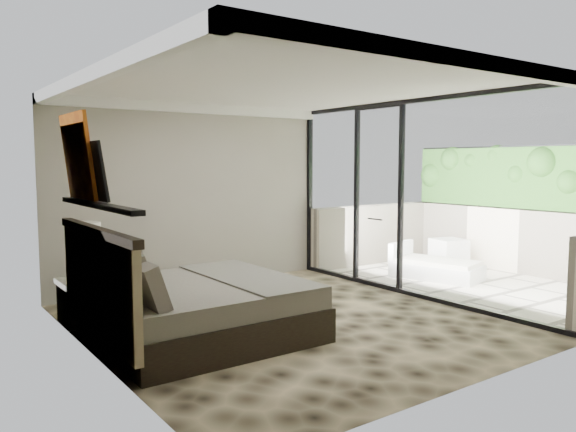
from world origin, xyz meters
TOP-DOWN VIEW (x-y plane):
  - floor at (0.00, 0.00)m, footprint 5.00×5.00m
  - ceiling at (0.00, 0.00)m, footprint 4.50×5.00m
  - back_wall at (0.00, 2.49)m, footprint 4.50×0.02m
  - left_wall at (-2.24, 0.00)m, footprint 0.02×5.00m
  - glass_wall at (2.25, 0.00)m, footprint 0.08×5.00m
  - terrace_slab at (3.75, 0.00)m, footprint 3.00×5.00m
  - parapet_far at (5.10, 0.00)m, footprint 0.30×5.00m
  - foliage_hedge at (5.10, 0.00)m, footprint 0.36×4.60m
  - picture_ledge at (-2.18, 0.10)m, footprint 0.12×2.20m
  - bed at (-1.21, 0.09)m, footprint 2.22×2.14m
  - nightstand at (-1.98, 1.41)m, footprint 0.66×0.66m
  - table_lamp at (-1.97, 1.35)m, footprint 0.38×0.38m
  - abstract_canvas at (-2.19, 0.68)m, footprint 0.13×0.90m
  - framed_print at (-2.14, 0.25)m, footprint 0.11×0.50m
  - ottoman at (4.42, 1.14)m, footprint 0.63×0.63m
  - lounger at (3.48, 0.68)m, footprint 1.05×1.55m

SIDE VIEW (x-z plane):
  - terrace_slab at x=3.75m, z-range -0.12..0.00m
  - floor at x=0.00m, z-range 0.00..0.00m
  - lounger at x=3.48m, z-range -0.10..0.45m
  - ottoman at x=4.42m, z-range 0.00..0.53m
  - nightstand at x=-1.98m, z-range 0.00..0.56m
  - bed at x=-1.21m, z-range -0.25..0.97m
  - parapet_far at x=5.10m, z-range 0.00..1.10m
  - table_lamp at x=-1.97m, z-range 0.62..1.31m
  - back_wall at x=0.00m, z-range 0.00..2.80m
  - left_wall at x=-2.24m, z-range 0.00..2.80m
  - glass_wall at x=2.25m, z-range 0.00..2.80m
  - picture_ledge at x=-2.18m, z-range 1.48..1.52m
  - foliage_hedge at x=5.10m, z-range 1.10..2.20m
  - framed_print at x=-2.14m, z-range 1.53..2.12m
  - abstract_canvas at x=-2.19m, z-range 1.53..2.42m
  - ceiling at x=0.00m, z-range 2.78..2.80m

